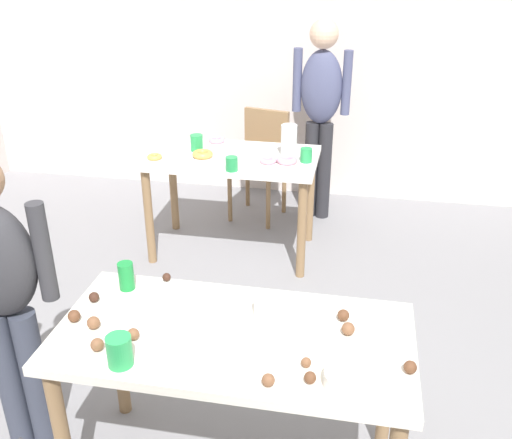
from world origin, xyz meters
TOP-DOWN VIEW (x-y plane):
  - wall_back at (0.00, 3.20)m, footprint 6.40×0.10m
  - dining_table_near at (-0.10, -0.02)m, footprint 1.36×0.66m
  - dining_table_far at (-0.56, 1.94)m, footprint 1.19×0.67m
  - chair_far_table at (-0.47, 2.63)m, footprint 0.48×0.48m
  - person_girl_near at (-1.06, 0.00)m, footprint 0.45×0.26m
  - person_adult_far at (-0.01, 2.67)m, footprint 0.45×0.23m
  - mixing_bowl at (0.34, -0.23)m, footprint 0.18×0.18m
  - soda_can at (-0.61, 0.20)m, footprint 0.07×0.07m
  - fork_near at (-0.23, -0.23)m, footprint 0.17×0.02m
  - cup_near_0 at (-0.45, -0.26)m, footprint 0.09×0.09m
  - cup_near_1 at (-0.01, 0.10)m, footprint 0.07×0.07m
  - cake_ball_0 at (0.30, 0.14)m, footprint 0.05×0.05m
  - cake_ball_1 at (0.54, -0.12)m, footprint 0.05×0.05m
  - cake_ball_2 at (-0.46, -0.12)m, footprint 0.05×0.05m
  - cake_ball_3 at (-0.56, -0.21)m, footprint 0.05×0.05m
  - cake_ball_4 at (-0.47, 0.29)m, footprint 0.04×0.04m
  - cake_ball_5 at (0.19, -0.15)m, footprint 0.04×0.04m
  - cake_ball_6 at (-0.63, -0.09)m, footprint 0.05×0.05m
  - cake_ball_7 at (0.21, -0.23)m, footprint 0.04×0.04m
  - cake_ball_8 at (-0.73, -0.06)m, footprint 0.05×0.05m
  - cake_ball_9 at (0.32, 0.06)m, footprint 0.05×0.05m
  - cake_ball_10 at (-0.71, 0.08)m, footprint 0.04×0.04m
  - cake_ball_11 at (0.08, -0.27)m, footprint 0.04×0.04m
  - pitcher_far at (-0.17, 2.00)m, footprint 0.11×0.11m
  - cup_far_0 at (-0.49, 1.65)m, footprint 0.08×0.08m
  - cup_far_1 at (-0.82, 1.99)m, footprint 0.09×0.09m
  - cup_far_2 at (-0.04, 1.91)m, footprint 0.08×0.08m
  - donut_far_0 at (-0.74, 1.87)m, footprint 0.14×0.14m
  - donut_far_1 at (-1.06, 1.77)m, footprint 0.10×0.10m
  - donut_far_2 at (-0.28, 1.84)m, footprint 0.11×0.11m
  - donut_far_3 at (-0.73, 2.20)m, footprint 0.12×0.12m
  - donut_far_4 at (-0.16, 1.86)m, footprint 0.14×0.14m

SIDE VIEW (x-z plane):
  - chair_far_table at x=-0.47m, z-range 0.06..0.93m
  - dining_table_far at x=-0.56m, z-range 0.26..1.01m
  - dining_table_near at x=-0.10m, z-range 0.27..1.02m
  - fork_near at x=-0.23m, z-range 0.75..0.76m
  - donut_far_1 at x=-1.06m, z-range 0.75..0.78m
  - donut_far_2 at x=-0.28m, z-range 0.75..0.78m
  - donut_far_3 at x=-0.73m, z-range 0.75..0.78m
  - cake_ball_5 at x=0.19m, z-range 0.75..0.79m
  - cake_ball_4 at x=-0.47m, z-range 0.75..0.79m
  - donut_far_4 at x=-0.16m, z-range 0.75..0.79m
  - donut_far_0 at x=-0.74m, z-range 0.75..0.79m
  - cake_ball_7 at x=0.21m, z-range 0.75..0.79m
  - cake_ball_10 at x=-0.71m, z-range 0.75..0.79m
  - cake_ball_11 at x=0.08m, z-range 0.75..0.79m
  - cake_ball_1 at x=0.54m, z-range 0.75..0.80m
  - cake_ball_2 at x=-0.46m, z-range 0.75..0.80m
  - cake_ball_0 at x=0.30m, z-range 0.75..0.80m
  - cake_ball_3 at x=-0.56m, z-range 0.75..0.80m
  - cake_ball_8 at x=-0.73m, z-range 0.75..0.80m
  - cake_ball_6 at x=-0.63m, z-range 0.75..0.80m
  - cake_ball_9 at x=0.32m, z-range 0.75..0.80m
  - mixing_bowl at x=0.34m, z-range 0.75..0.81m
  - cup_far_0 at x=-0.49m, z-range 0.75..0.84m
  - cup_far_2 at x=-0.04m, z-range 0.75..0.84m
  - cup_near_1 at x=-0.01m, z-range 0.75..0.86m
  - cup_near_0 at x=-0.45m, z-range 0.75..0.87m
  - cup_far_1 at x=-0.82m, z-range 0.75..0.87m
  - soda_can at x=-0.61m, z-range 0.75..0.87m
  - person_girl_near at x=-1.06m, z-range 0.13..1.52m
  - pitcher_far at x=-0.17m, z-range 0.75..0.97m
  - person_adult_far at x=-0.01m, z-range 0.16..1.75m
  - wall_back at x=0.00m, z-range 0.00..2.60m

